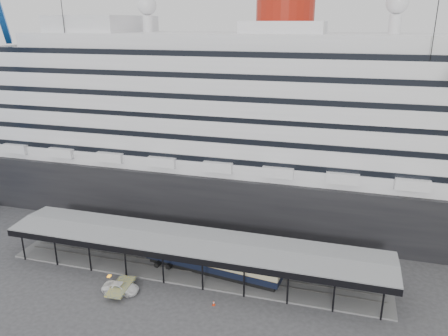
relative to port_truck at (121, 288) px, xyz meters
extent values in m
plane|color=#363638|center=(7.55, 2.74, -0.69)|extent=(200.00, 200.00, 0.00)
cube|color=black|center=(7.55, 34.74, 4.31)|extent=(130.00, 30.00, 10.00)
cylinder|color=#9B1A0C|center=(15.55, 34.74, 36.71)|extent=(10.00, 10.00, 9.00)
sphere|color=silver|center=(-10.45, 34.74, 37.01)|extent=(3.60, 3.60, 3.60)
sphere|color=silver|center=(33.55, 34.74, 37.01)|extent=(3.60, 3.60, 3.60)
cube|color=slate|center=(7.55, 7.74, -0.57)|extent=(56.00, 8.00, 0.24)
cube|color=slate|center=(7.55, 7.02, -0.41)|extent=(54.00, 0.08, 0.10)
cube|color=slate|center=(7.55, 8.46, -0.41)|extent=(54.00, 0.08, 0.10)
cube|color=black|center=(7.55, 3.24, 3.76)|extent=(56.00, 0.18, 0.90)
cube|color=black|center=(7.55, 12.24, 3.76)|extent=(56.00, 0.18, 0.90)
cube|color=slate|center=(7.55, 7.74, 4.49)|extent=(56.00, 9.00, 0.24)
cylinder|color=black|center=(-21.66, 24.49, 22.92)|extent=(0.12, 0.12, 47.21)
cylinder|color=black|center=(37.81, 22.98, 22.92)|extent=(0.12, 0.12, 47.21)
imported|color=white|center=(0.00, 0.00, 0.00)|extent=(5.05, 2.55, 1.37)
cube|color=black|center=(10.43, 7.74, -0.12)|extent=(19.80, 4.86, 0.66)
cube|color=black|center=(10.43, 7.74, 0.73)|extent=(20.78, 5.36, 1.03)
cube|color=beige|center=(10.43, 7.74, 1.85)|extent=(20.78, 5.40, 1.22)
cube|color=black|center=(10.43, 7.74, 2.65)|extent=(20.78, 5.36, 0.37)
cube|color=#E6520C|center=(0.85, -0.46, -0.67)|extent=(0.50, 0.50, 0.03)
cone|color=#E6520C|center=(0.85, -0.46, -0.27)|extent=(0.42, 0.42, 0.79)
cylinder|color=white|center=(0.85, -0.46, -0.19)|extent=(0.25, 0.25, 0.15)
cube|color=#FB410D|center=(12.93, 0.77, -0.67)|extent=(0.41, 0.41, 0.03)
cone|color=#FB410D|center=(12.93, 0.77, -0.34)|extent=(0.34, 0.34, 0.65)
cylinder|color=white|center=(12.93, 0.77, -0.28)|extent=(0.21, 0.21, 0.13)
cube|color=red|center=(12.93, 0.69, -0.67)|extent=(0.35, 0.35, 0.03)
cone|color=red|center=(12.93, 0.69, -0.34)|extent=(0.29, 0.29, 0.65)
cylinder|color=white|center=(12.93, 0.69, -0.28)|extent=(0.21, 0.21, 0.13)
camera|label=1|loc=(27.40, -44.85, 34.15)|focal=35.00mm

